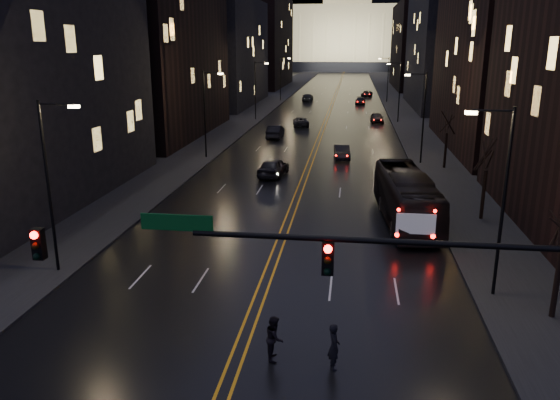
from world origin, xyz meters
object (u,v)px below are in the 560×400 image
(oncoming_car_a, at_px, (273,167))
(receding_car_a, at_px, (342,152))
(pedestrian_b, at_px, (275,338))
(oncoming_car_b, at_px, (275,132))
(traffic_signal, at_px, (411,278))
(bus, at_px, (406,197))
(pedestrian_a, at_px, (334,347))

(oncoming_car_a, relative_size, receding_car_a, 1.16)
(oncoming_car_a, bearing_deg, pedestrian_b, 105.82)
(oncoming_car_b, height_order, pedestrian_b, pedestrian_b)
(oncoming_car_a, bearing_deg, receding_car_a, -117.29)
(traffic_signal, height_order, oncoming_car_b, traffic_signal)
(oncoming_car_b, xyz_separation_m, receding_car_a, (8.72, -12.02, -0.11))
(bus, bearing_deg, pedestrian_b, -114.49)
(oncoming_car_a, relative_size, pedestrian_b, 2.82)
(pedestrian_a, bearing_deg, oncoming_car_a, -5.11)
(traffic_signal, bearing_deg, oncoming_car_b, 102.07)
(oncoming_car_b, bearing_deg, pedestrian_a, 100.94)
(bus, height_order, pedestrian_a, bus)
(oncoming_car_b, bearing_deg, receding_car_a, 126.55)
(traffic_signal, height_order, oncoming_car_a, traffic_signal)
(bus, bearing_deg, oncoming_car_a, 127.32)
(receding_car_a, relative_size, pedestrian_b, 2.44)
(oncoming_car_a, bearing_deg, traffic_signal, 112.42)
(oncoming_car_a, relative_size, pedestrian_a, 2.74)
(traffic_signal, relative_size, oncoming_car_b, 3.49)
(traffic_signal, height_order, bus, traffic_signal)
(oncoming_car_b, bearing_deg, oncoming_car_a, 98.09)
(bus, bearing_deg, oncoming_car_b, 107.76)
(traffic_signal, distance_m, oncoming_car_b, 55.09)
(bus, distance_m, oncoming_car_a, 16.03)
(receding_car_a, distance_m, pedestrian_a, 38.68)
(bus, relative_size, pedestrian_a, 6.63)
(receding_car_a, bearing_deg, oncoming_car_a, -130.00)
(oncoming_car_a, height_order, oncoming_car_b, oncoming_car_a)
(traffic_signal, xyz_separation_m, pedestrian_a, (-2.22, 3.02, -4.19))
(receding_car_a, relative_size, pedestrian_a, 2.37)
(bus, height_order, pedestrian_b, bus)
(pedestrian_a, xyz_separation_m, pedestrian_b, (-2.25, 0.39, -0.03))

